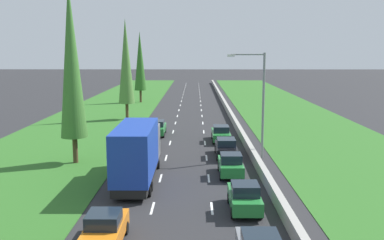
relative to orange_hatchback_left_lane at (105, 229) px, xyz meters
The scene contains 17 objects.
ground_plane 44.01m from the orange_hatchback_left_lane, 85.43° to the left, with size 300.00×300.00×0.00m, color #28282B.
grass_verge_left 44.81m from the orange_hatchback_left_lane, 101.78° to the left, with size 14.00×140.00×0.04m, color #2D6623.
grass_verge_right 47.36m from the orange_hatchback_left_lane, 67.85° to the left, with size 14.00×140.00×0.04m, color #2D6623.
median_barrier 44.82m from the orange_hatchback_left_lane, 78.15° to the left, with size 0.44×120.00×0.85m, color #9E9B93.
lane_markings 44.01m from the orange_hatchback_left_lane, 85.43° to the left, with size 3.64×116.00×0.01m.
orange_hatchback_left_lane is the anchor object (origin of this frame).
blue_box_truck_left_lane 10.06m from the orange_hatchback_left_lane, 88.62° to the left, with size 2.46×9.40×4.18m.
grey_van_left_lane 19.44m from the orange_hatchback_left_lane, 90.33° to the left, with size 1.96×4.90×2.82m.
green_hatchback_right_lane 8.40m from the orange_hatchback_left_lane, 32.23° to the left, with size 1.74×3.90×1.72m.
green_hatchback_right_lane_fourth 13.46m from the orange_hatchback_left_lane, 59.19° to the left, with size 1.74×3.90×1.72m.
black_sedan_right_lane 18.64m from the orange_hatchback_left_lane, 68.09° to the left, with size 1.82×4.50×1.64m.
green_sedan_right_lane 24.67m from the orange_hatchback_left_lane, 73.76° to the left, with size 1.82×4.50×1.64m.
green_sedan_left_lane 26.92m from the orange_hatchback_left_lane, 89.81° to the left, with size 1.82×4.50×1.64m.
poplar_tree_second 17.75m from the orange_hatchback_left_lane, 110.29° to the left, with size 2.16×2.16×14.54m.
poplar_tree_third 38.72m from the orange_hatchback_left_lane, 97.36° to the left, with size 2.13×2.13×13.33m.
poplar_tree_fourth 57.62m from the orange_hatchback_left_lane, 95.47° to the left, with size 2.11×2.11×12.50m.
street_light_mast 19.96m from the orange_hatchback_left_lane, 60.14° to the left, with size 3.20×0.28×9.00m.
Camera 1 is at (0.75, -3.03, 9.17)m, focal length 40.12 mm.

